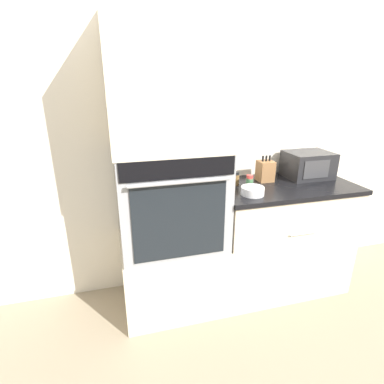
{
  "coord_description": "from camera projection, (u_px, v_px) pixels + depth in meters",
  "views": [
    {
      "loc": [
        -0.76,
        -1.69,
        1.7
      ],
      "look_at": [
        -0.25,
        0.21,
        0.98
      ],
      "focal_mm": 28.0,
      "sensor_mm": 36.0,
      "label": 1
    }
  ],
  "objects": [
    {
      "name": "condiment_jar_far",
      "position": [
        274.0,
        169.0,
        2.6
      ],
      "size": [
        0.04,
        0.04,
        0.11
      ],
      "color": "silver",
      "rests_on": "counter_unit"
    },
    {
      "name": "condiment_jar_back",
      "position": [
        236.0,
        179.0,
        2.35
      ],
      "size": [
        0.05,
        0.05,
        0.11
      ],
      "color": "brown",
      "rests_on": "counter_unit"
    },
    {
      "name": "oven_cabinet_base",
      "position": [
        172.0,
        272.0,
        2.39
      ],
      "size": [
        0.77,
        0.6,
        0.56
      ],
      "color": "beige",
      "rests_on": "ground_plane"
    },
    {
      "name": "condiment_jar_mid",
      "position": [
        249.0,
        182.0,
        2.27
      ],
      "size": [
        0.06,
        0.06,
        0.11
      ],
      "color": "#427047",
      "rests_on": "counter_unit"
    },
    {
      "name": "wall_oven",
      "position": [
        171.0,
        197.0,
        2.16
      ],
      "size": [
        0.75,
        0.64,
        0.71
      ],
      "color": "#9EA0A5",
      "rests_on": "oven_cabinet_base"
    },
    {
      "name": "knife_block",
      "position": [
        265.0,
        171.0,
        2.44
      ],
      "size": [
        0.12,
        0.12,
        0.21
      ],
      "color": "olive",
      "rests_on": "counter_unit"
    },
    {
      "name": "condiment_jar_near",
      "position": [
        226.0,
        182.0,
        2.34
      ],
      "size": [
        0.05,
        0.05,
        0.07
      ],
      "color": "silver",
      "rests_on": "counter_unit"
    },
    {
      "name": "counter_unit",
      "position": [
        279.0,
        236.0,
        2.55
      ],
      "size": [
        1.11,
        0.63,
        0.94
      ],
      "color": "beige",
      "rests_on": "ground_plane"
    },
    {
      "name": "ground_plane",
      "position": [
        230.0,
        317.0,
        2.31
      ],
      "size": [
        12.0,
        12.0,
        0.0
      ],
      "primitive_type": "plane",
      "color": "gray"
    },
    {
      "name": "oven_cabinet_upper",
      "position": [
        167.0,
        81.0,
        1.89
      ],
      "size": [
        0.77,
        0.6,
        0.87
      ],
      "color": "beige",
      "rests_on": "wall_oven"
    },
    {
      "name": "wall_back",
      "position": [
        208.0,
        141.0,
        2.45
      ],
      "size": [
        8.0,
        0.05,
        2.5
      ],
      "color": "silver",
      "rests_on": "ground_plane"
    },
    {
      "name": "microwave",
      "position": [
        308.0,
        165.0,
        2.53
      ],
      "size": [
        0.37,
        0.3,
        0.22
      ],
      "color": "#232326",
      "rests_on": "counter_unit"
    },
    {
      "name": "bowl",
      "position": [
        253.0,
        191.0,
        2.15
      ],
      "size": [
        0.17,
        0.17,
        0.06
      ],
      "color": "white",
      "rests_on": "counter_unit"
    }
  ]
}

